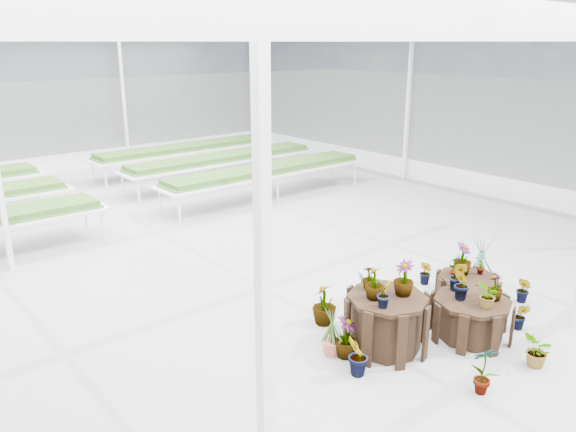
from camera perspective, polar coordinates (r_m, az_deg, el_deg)
ground_plane at (r=9.83m, az=-2.69°, el=-7.99°), size 24.00×24.00×0.00m
greenhouse_shell at (r=9.10m, az=-2.89°, el=4.92°), size 18.00×24.00×4.50m
steel_frame at (r=9.10m, az=-2.89°, el=4.92°), size 18.00×24.00×4.50m
nursery_benches at (r=15.73m, az=-18.87°, el=2.46°), size 16.00×7.00×0.84m
plinth_tall at (r=8.19m, az=9.93°, el=-10.60°), size 1.45×1.45×0.80m
plinth_mid at (r=8.81m, az=18.07°, el=-9.85°), size 1.51×1.51×0.61m
plinth_low at (r=9.95m, az=17.75°, el=-7.09°), size 1.27×1.27×0.46m
nursery_plants at (r=8.80m, az=13.89°, el=-7.98°), size 4.44×3.31×1.32m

